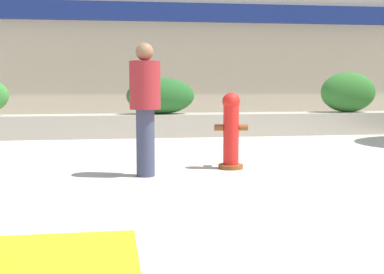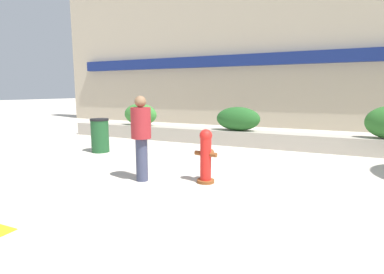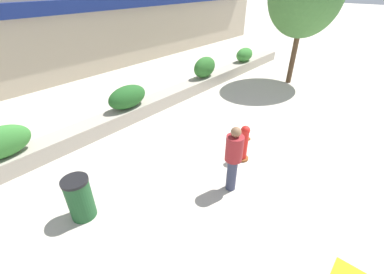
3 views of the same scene
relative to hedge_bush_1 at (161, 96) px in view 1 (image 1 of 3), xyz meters
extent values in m
cube|color=navy|center=(2.15, 5.32, 2.46)|extent=(27.00, 0.36, 0.56)
cube|color=#ADA393|center=(2.15, 0.00, -0.65)|extent=(18.00, 0.70, 0.50)
ellipsoid|color=#235B23|center=(0.00, 0.00, 0.00)|extent=(1.50, 0.70, 0.80)
ellipsoid|color=#2D6B28|center=(4.36, 0.00, 0.07)|extent=(1.32, 0.66, 0.93)
cylinder|color=brown|center=(0.59, -4.38, -0.87)|extent=(0.39, 0.39, 0.06)
cylinder|color=red|center=(0.59, -4.38, -0.41)|extent=(0.24, 0.24, 0.85)
sphere|color=red|center=(0.59, -4.38, 0.06)|extent=(0.25, 0.25, 0.25)
cylinder|color=brown|center=(0.61, -4.20, -0.31)|extent=(0.13, 0.15, 0.11)
cylinder|color=brown|center=(0.76, -4.40, -0.31)|extent=(0.14, 0.10, 0.09)
cylinder|color=brown|center=(0.41, -4.36, -0.31)|extent=(0.14, 0.10, 0.09)
cylinder|color=#383D56|center=(-0.65, -4.79, -0.46)|extent=(0.32, 0.32, 0.88)
cylinder|color=maroon|center=(-0.65, -4.79, 0.29)|extent=(0.54, 0.54, 0.62)
sphere|color=#8C6647|center=(-0.65, -4.79, 0.72)|extent=(0.23, 0.23, 0.23)
cube|color=gold|center=(-1.51, -7.94, -0.89)|extent=(1.20, 1.20, 0.01)
camera|label=1|loc=(-1.09, -11.71, 0.37)|focal=50.00mm
camera|label=2|loc=(2.74, -9.78, 0.92)|focal=28.00mm
camera|label=3|loc=(-4.87, -7.17, 3.53)|focal=24.00mm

